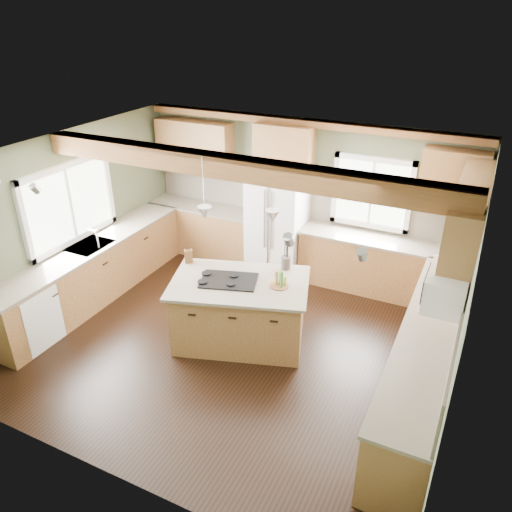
% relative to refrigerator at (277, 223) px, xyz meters
% --- Properties ---
extents(floor, '(5.60, 5.60, 0.00)m').
position_rel_refrigerator_xyz_m(floor, '(0.30, -2.12, -0.90)').
color(floor, black).
rests_on(floor, ground).
extents(ceiling, '(5.60, 5.60, 0.00)m').
position_rel_refrigerator_xyz_m(ceiling, '(0.30, -2.12, 1.70)').
color(ceiling, silver).
rests_on(ceiling, wall_back).
extents(wall_back, '(5.60, 0.00, 5.60)m').
position_rel_refrigerator_xyz_m(wall_back, '(0.30, 0.38, 0.40)').
color(wall_back, '#4F563D').
rests_on(wall_back, ground).
extents(wall_left, '(0.00, 5.00, 5.00)m').
position_rel_refrigerator_xyz_m(wall_left, '(-2.50, -2.12, 0.40)').
color(wall_left, '#4F563D').
rests_on(wall_left, ground).
extents(wall_right, '(0.00, 5.00, 5.00)m').
position_rel_refrigerator_xyz_m(wall_right, '(3.10, -2.12, 0.40)').
color(wall_right, '#4F563D').
rests_on(wall_right, ground).
extents(ceiling_beam, '(5.55, 0.26, 0.26)m').
position_rel_refrigerator_xyz_m(ceiling_beam, '(0.30, -2.06, 1.57)').
color(ceiling_beam, '#573419').
rests_on(ceiling_beam, ceiling).
extents(soffit_trim, '(5.55, 0.20, 0.10)m').
position_rel_refrigerator_xyz_m(soffit_trim, '(0.30, 0.28, 1.64)').
color(soffit_trim, '#573419').
rests_on(soffit_trim, ceiling).
extents(backsplash_back, '(5.58, 0.03, 0.58)m').
position_rel_refrigerator_xyz_m(backsplash_back, '(0.30, 0.36, 0.31)').
color(backsplash_back, brown).
rests_on(backsplash_back, wall_back).
extents(backsplash_right, '(0.03, 3.70, 0.58)m').
position_rel_refrigerator_xyz_m(backsplash_right, '(3.08, -2.07, 0.31)').
color(backsplash_right, brown).
rests_on(backsplash_right, wall_right).
extents(base_cab_back_left, '(2.02, 0.60, 0.88)m').
position_rel_refrigerator_xyz_m(base_cab_back_left, '(-1.49, 0.08, -0.46)').
color(base_cab_back_left, brown).
rests_on(base_cab_back_left, floor).
extents(counter_back_left, '(2.06, 0.64, 0.04)m').
position_rel_refrigerator_xyz_m(counter_back_left, '(-1.49, 0.08, 0.00)').
color(counter_back_left, brown).
rests_on(counter_back_left, base_cab_back_left).
extents(base_cab_back_right, '(2.62, 0.60, 0.88)m').
position_rel_refrigerator_xyz_m(base_cab_back_right, '(1.79, 0.08, -0.46)').
color(base_cab_back_right, brown).
rests_on(base_cab_back_right, floor).
extents(counter_back_right, '(2.66, 0.64, 0.04)m').
position_rel_refrigerator_xyz_m(counter_back_right, '(1.79, 0.08, 0.00)').
color(counter_back_right, brown).
rests_on(counter_back_right, base_cab_back_right).
extents(base_cab_left, '(0.60, 3.70, 0.88)m').
position_rel_refrigerator_xyz_m(base_cab_left, '(-2.20, -2.07, -0.46)').
color(base_cab_left, brown).
rests_on(base_cab_left, floor).
extents(counter_left, '(0.64, 3.74, 0.04)m').
position_rel_refrigerator_xyz_m(counter_left, '(-2.20, -2.07, 0.00)').
color(counter_left, brown).
rests_on(counter_left, base_cab_left).
extents(base_cab_right, '(0.60, 3.70, 0.88)m').
position_rel_refrigerator_xyz_m(base_cab_right, '(2.80, -2.07, -0.46)').
color(base_cab_right, brown).
rests_on(base_cab_right, floor).
extents(counter_right, '(0.64, 3.74, 0.04)m').
position_rel_refrigerator_xyz_m(counter_right, '(2.80, -2.07, 0.00)').
color(counter_right, brown).
rests_on(counter_right, base_cab_right).
extents(upper_cab_back_left, '(1.40, 0.35, 0.90)m').
position_rel_refrigerator_xyz_m(upper_cab_back_left, '(-1.69, 0.21, 1.05)').
color(upper_cab_back_left, brown).
rests_on(upper_cab_back_left, wall_back).
extents(upper_cab_over_fridge, '(0.96, 0.35, 0.70)m').
position_rel_refrigerator_xyz_m(upper_cab_over_fridge, '(-0.00, 0.21, 1.25)').
color(upper_cab_over_fridge, brown).
rests_on(upper_cab_over_fridge, wall_back).
extents(upper_cab_right, '(0.35, 2.20, 0.90)m').
position_rel_refrigerator_xyz_m(upper_cab_right, '(2.92, -1.22, 1.05)').
color(upper_cab_right, brown).
rests_on(upper_cab_right, wall_right).
extents(upper_cab_back_corner, '(0.90, 0.35, 0.90)m').
position_rel_refrigerator_xyz_m(upper_cab_back_corner, '(2.60, 0.21, 1.05)').
color(upper_cab_back_corner, brown).
rests_on(upper_cab_back_corner, wall_back).
extents(window_left, '(0.04, 1.60, 1.05)m').
position_rel_refrigerator_xyz_m(window_left, '(-2.48, -2.07, 0.65)').
color(window_left, white).
rests_on(window_left, wall_left).
extents(window_back, '(1.10, 0.04, 1.00)m').
position_rel_refrigerator_xyz_m(window_back, '(1.45, 0.36, 0.65)').
color(window_back, white).
rests_on(window_back, wall_back).
extents(sink, '(0.50, 0.65, 0.03)m').
position_rel_refrigerator_xyz_m(sink, '(-2.20, -2.07, 0.01)').
color(sink, '#262628').
rests_on(sink, counter_left).
extents(faucet, '(0.02, 0.02, 0.28)m').
position_rel_refrigerator_xyz_m(faucet, '(-2.02, -2.07, 0.15)').
color(faucet, '#B2B2B7').
rests_on(faucet, sink).
extents(dishwasher, '(0.60, 0.60, 0.84)m').
position_rel_refrigerator_xyz_m(dishwasher, '(-2.19, -3.37, -0.47)').
color(dishwasher, white).
rests_on(dishwasher, floor).
extents(oven, '(0.60, 0.72, 0.84)m').
position_rel_refrigerator_xyz_m(oven, '(2.79, -3.37, -0.47)').
color(oven, white).
rests_on(oven, floor).
extents(microwave, '(0.40, 0.70, 0.38)m').
position_rel_refrigerator_xyz_m(microwave, '(2.88, -2.17, 0.65)').
color(microwave, white).
rests_on(microwave, wall_right).
extents(pendant_left, '(0.18, 0.18, 0.16)m').
position_rel_refrigerator_xyz_m(pendant_left, '(-0.05, -2.19, 0.98)').
color(pendant_left, '#B2B2B7').
rests_on(pendant_left, ceiling).
extents(pendant_right, '(0.18, 0.18, 0.16)m').
position_rel_refrigerator_xyz_m(pendant_right, '(0.76, -1.93, 0.98)').
color(pendant_right, '#B2B2B7').
rests_on(pendant_right, ceiling).
extents(refrigerator, '(0.90, 0.74, 1.80)m').
position_rel_refrigerator_xyz_m(refrigerator, '(0.00, 0.00, 0.00)').
color(refrigerator, white).
rests_on(refrigerator, floor).
extents(island, '(1.93, 1.51, 0.88)m').
position_rel_refrigerator_xyz_m(island, '(0.36, -2.06, -0.46)').
color(island, brown).
rests_on(island, floor).
extents(island_top, '(2.08, 1.65, 0.04)m').
position_rel_refrigerator_xyz_m(island_top, '(0.36, -2.06, 0.00)').
color(island_top, brown).
rests_on(island_top, island).
extents(cooktop, '(0.85, 0.69, 0.02)m').
position_rel_refrigerator_xyz_m(cooktop, '(0.22, -2.10, 0.03)').
color(cooktop, black).
rests_on(cooktop, island_top).
extents(knife_block, '(0.14, 0.13, 0.19)m').
position_rel_refrigerator_xyz_m(knife_block, '(-0.55, -1.87, 0.11)').
color(knife_block, brown).
rests_on(knife_block, island_top).
extents(utensil_crock, '(0.18, 0.18, 0.18)m').
position_rel_refrigerator_xyz_m(utensil_crock, '(0.76, -1.45, 0.11)').
color(utensil_crock, '#3C3430').
rests_on(utensil_crock, island_top).
extents(bottle_tray, '(0.27, 0.27, 0.22)m').
position_rel_refrigerator_xyz_m(bottle_tray, '(0.87, -1.93, 0.13)').
color(bottle_tray, brown).
rests_on(bottle_tray, island_top).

